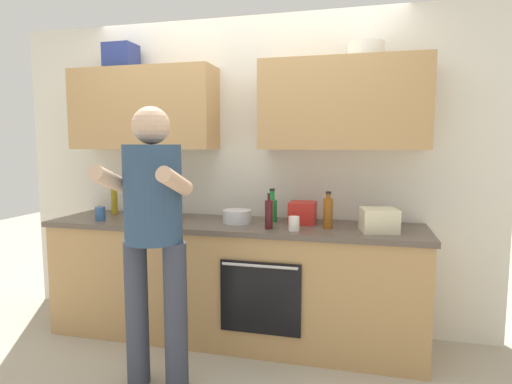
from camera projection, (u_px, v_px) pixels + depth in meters
ground_plane at (232, 337)px, 3.29m from camera, size 12.00×12.00×0.00m
back_wall_unit at (241, 143)px, 3.39m from camera, size 4.00×0.38×2.50m
counter at (232, 280)px, 3.24m from camera, size 2.84×0.67×0.90m
person_standing at (153, 225)px, 2.51m from camera, size 0.49×0.45×1.71m
bottle_hotsauce at (150, 208)px, 3.36m from camera, size 0.05×0.05×0.21m
bottle_soda at (272, 209)px, 3.22m from camera, size 0.07×0.07×0.25m
bottle_syrup at (328, 212)px, 2.96m from camera, size 0.07×0.07×0.26m
bottle_oil at (114, 197)px, 3.57m from camera, size 0.05×0.05×0.35m
bottle_wine at (269, 214)px, 2.95m from camera, size 0.06×0.06×0.25m
cup_tea at (100, 214)px, 3.27m from camera, size 0.08×0.08×0.11m
cup_stoneware at (394, 218)px, 3.08m from camera, size 0.08×0.08×0.10m
cup_coffee at (294, 224)px, 2.88m from camera, size 0.07×0.07×0.10m
mixing_bowl at (237, 216)px, 3.18m from camera, size 0.22×0.22×0.10m
potted_herb at (161, 200)px, 3.22m from camera, size 0.20×0.20×0.30m
grocery_bag_crisps at (303, 213)px, 3.16m from camera, size 0.19×0.20×0.16m
grocery_bag_rice at (379, 220)px, 2.85m from camera, size 0.27×0.25×0.16m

